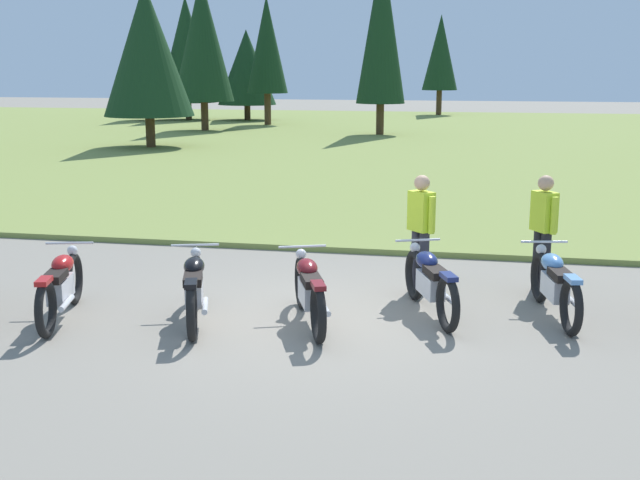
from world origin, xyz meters
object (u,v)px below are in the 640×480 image
(motorcycle_maroon, at_px, (309,290))
(rider_checking_bike, at_px, (421,226))
(motorcycle_sky_blue, at_px, (555,284))
(rider_in_hivis_vest, at_px, (543,226))
(motorcycle_black, at_px, (194,288))
(motorcycle_navy, at_px, (430,282))
(motorcycle_red, at_px, (61,286))

(motorcycle_maroon, bearing_deg, rider_checking_bike, 55.55)
(motorcycle_sky_blue, xyz_separation_m, rider_in_hivis_vest, (-0.09, 1.21, 0.51))
(motorcycle_black, relative_size, motorcycle_sky_blue, 0.98)
(motorcycle_navy, height_order, rider_in_hivis_vest, rider_in_hivis_vest)
(motorcycle_maroon, xyz_separation_m, rider_in_hivis_vest, (2.91, 2.11, 0.51))
(rider_checking_bike, bearing_deg, motorcycle_maroon, -124.45)
(motorcycle_black, relative_size, motorcycle_maroon, 1.02)
(motorcycle_black, xyz_separation_m, rider_in_hivis_vest, (4.33, 2.31, 0.51))
(rider_in_hivis_vest, bearing_deg, rider_checking_bike, -169.15)
(motorcycle_red, distance_m, rider_checking_bike, 4.90)
(motorcycle_red, xyz_separation_m, motorcycle_sky_blue, (6.12, 1.33, 0.00))
(motorcycle_maroon, bearing_deg, motorcycle_red, -172.04)
(motorcycle_red, height_order, motorcycle_maroon, same)
(motorcycle_red, relative_size, motorcycle_navy, 1.03)
(motorcycle_navy, bearing_deg, motorcycle_black, -162.50)
(motorcycle_maroon, bearing_deg, rider_in_hivis_vest, 35.87)
(rider_checking_bike, relative_size, rider_in_hivis_vest, 1.00)
(rider_checking_bike, height_order, rider_in_hivis_vest, same)
(motorcycle_navy, xyz_separation_m, motorcycle_sky_blue, (1.56, 0.20, 0.00))
(motorcycle_navy, bearing_deg, rider_in_hivis_vest, 43.83)
(motorcycle_red, distance_m, rider_in_hivis_vest, 6.56)
(motorcycle_black, relative_size, motorcycle_navy, 1.02)
(motorcycle_red, distance_m, motorcycle_maroon, 3.15)
(motorcycle_sky_blue, distance_m, rider_in_hivis_vest, 1.32)
(motorcycle_red, bearing_deg, rider_in_hivis_vest, 22.86)
(motorcycle_black, bearing_deg, motorcycle_red, -172.36)
(motorcycle_red, distance_m, motorcycle_navy, 4.70)
(motorcycle_navy, bearing_deg, rider_checking_bike, 101.38)
(motorcycle_red, height_order, rider_in_hivis_vest, rider_in_hivis_vest)
(motorcycle_black, bearing_deg, motorcycle_maroon, 8.34)
(rider_in_hivis_vest, bearing_deg, motorcycle_navy, -136.17)
(motorcycle_red, xyz_separation_m, motorcycle_black, (1.69, 0.23, 0.00))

